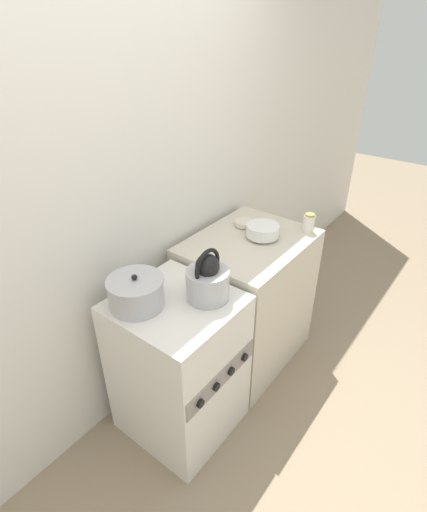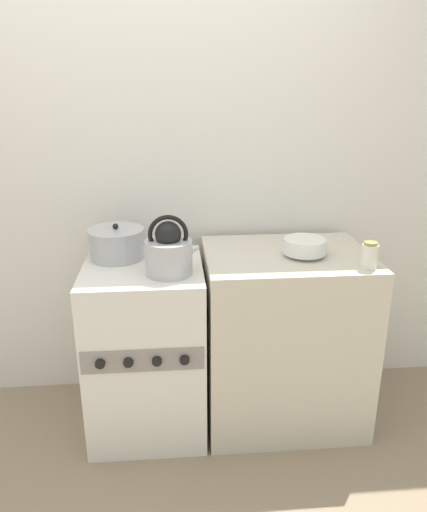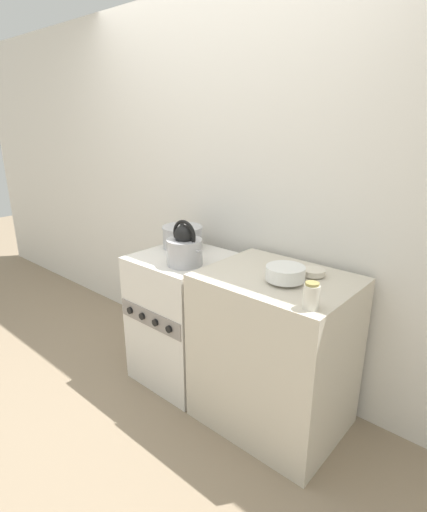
% 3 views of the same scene
% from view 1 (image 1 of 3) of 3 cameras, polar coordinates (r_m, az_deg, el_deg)
% --- Properties ---
extents(ground_plane, '(12.00, 12.00, 0.00)m').
position_cam_1_polar(ground_plane, '(2.50, 1.04, -25.38)').
color(ground_plane, gray).
extents(wall_back, '(7.00, 0.06, 2.50)m').
position_cam_1_polar(wall_back, '(2.05, -14.50, 6.13)').
color(wall_back, silver).
rests_on(wall_back, ground_plane).
extents(stove, '(0.57, 0.60, 0.88)m').
position_cam_1_polar(stove, '(2.27, -4.94, -15.39)').
color(stove, silver).
rests_on(stove, ground_plane).
extents(counter, '(0.80, 0.63, 0.92)m').
position_cam_1_polar(counter, '(2.69, 4.75, -6.26)').
color(counter, beige).
rests_on(counter, ground_plane).
extents(kettle, '(0.26, 0.21, 0.28)m').
position_cam_1_polar(kettle, '(1.94, -0.81, -3.43)').
color(kettle, '#B2B2B7').
rests_on(kettle, stove).
extents(cooking_pot, '(0.27, 0.27, 0.18)m').
position_cam_1_polar(cooking_pot, '(1.94, -10.98, -5.14)').
color(cooking_pot, '#B2B2B7').
rests_on(cooking_pot, stove).
extents(enamel_bowl, '(0.20, 0.20, 0.09)m').
position_cam_1_polar(enamel_bowl, '(2.45, 7.04, 3.63)').
color(enamel_bowl, white).
rests_on(enamel_bowl, counter).
extents(small_ceramic_bowl, '(0.12, 0.12, 0.04)m').
position_cam_1_polar(small_ceramic_bowl, '(2.59, 4.43, 4.72)').
color(small_ceramic_bowl, beige).
rests_on(small_ceramic_bowl, counter).
extents(storage_jar, '(0.07, 0.07, 0.12)m').
position_cam_1_polar(storage_jar, '(2.57, 13.45, 4.60)').
color(storage_jar, silver).
rests_on(storage_jar, counter).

